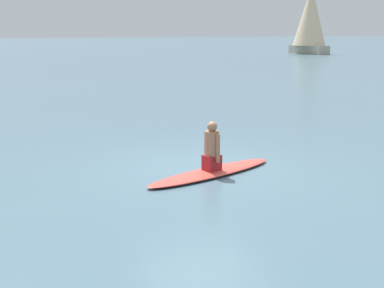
{
  "coord_description": "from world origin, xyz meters",
  "views": [
    {
      "loc": [
        -4.53,
        -8.94,
        2.74
      ],
      "look_at": [
        -0.39,
        -0.36,
        0.59
      ],
      "focal_mm": 46.96,
      "sensor_mm": 36.0,
      "label": 1
    }
  ],
  "objects": [
    {
      "name": "sailboat_center_horizon",
      "position": [
        35.06,
        40.55,
        4.19
      ],
      "size": [
        4.04,
        5.66,
        8.96
      ],
      "rotation": [
        0.0,
        0.0,
        1.6
      ],
      "color": "#B2A893",
      "rests_on": "ground"
    },
    {
      "name": "person_paddler",
      "position": [
        -0.08,
        -0.62,
        0.53
      ],
      "size": [
        0.37,
        0.42,
        0.96
      ],
      "rotation": [
        0.0,
        0.0,
        -2.88
      ],
      "color": "#A51E23",
      "rests_on": "surfboard"
    },
    {
      "name": "surfboard",
      "position": [
        -0.08,
        -0.62,
        0.05
      ],
      "size": [
        3.15,
        1.39,
        0.1
      ],
      "primitive_type": "ellipsoid",
      "rotation": [
        0.0,
        0.0,
        -2.88
      ],
      "color": "#D84C3F",
      "rests_on": "ground"
    },
    {
      "name": "ground_plane",
      "position": [
        0.0,
        0.0,
        0.0
      ],
      "size": [
        400.0,
        400.0,
        0.0
      ],
      "primitive_type": "plane",
      "color": "slate"
    }
  ]
}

